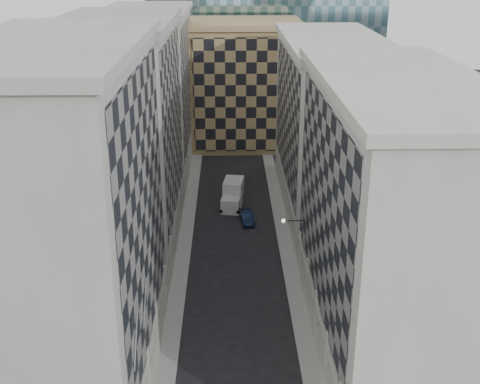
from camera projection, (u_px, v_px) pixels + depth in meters
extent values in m
cube|color=gray|center=(183.00, 252.00, 60.75)|extent=(1.50, 100.00, 0.15)
cube|color=gray|center=(287.00, 251.00, 60.95)|extent=(1.50, 100.00, 0.15)
cube|color=#A29C92|center=(68.00, 232.00, 38.75)|extent=(10.00, 22.00, 23.00)
cube|color=gray|center=(143.00, 210.00, 38.29)|extent=(0.25, 19.36, 18.00)
cube|color=#A29C92|center=(151.00, 358.00, 42.53)|extent=(0.45, 21.12, 3.20)
cube|color=#A29C92|center=(46.00, 45.00, 34.34)|extent=(10.80, 22.80, 0.70)
cylinder|color=#A29C92|center=(144.00, 376.00, 39.75)|extent=(0.90, 0.90, 4.40)
cylinder|color=#A29C92|center=(153.00, 328.00, 44.86)|extent=(0.90, 0.90, 4.40)
cylinder|color=#A29C92|center=(161.00, 289.00, 49.96)|extent=(0.90, 0.90, 4.40)
cube|color=#98968D|center=(123.00, 140.00, 59.35)|extent=(10.00, 22.00, 22.00)
cube|color=gray|center=(172.00, 125.00, 58.88)|extent=(0.25, 19.36, 17.00)
cube|color=#98968D|center=(176.00, 226.00, 62.94)|extent=(0.45, 21.12, 3.20)
cube|color=#98968D|center=(114.00, 21.00, 55.12)|extent=(10.80, 22.80, 0.70)
cylinder|color=#98968D|center=(167.00, 258.00, 55.06)|extent=(0.90, 0.90, 4.40)
cylinder|color=#98968D|center=(172.00, 232.00, 60.17)|extent=(0.90, 0.90, 4.40)
cylinder|color=#98968D|center=(176.00, 210.00, 65.27)|extent=(0.90, 0.90, 4.40)
cylinder|color=#98968D|center=(180.00, 191.00, 70.37)|extent=(0.90, 0.90, 4.40)
cube|color=#A29C92|center=(150.00, 95.00, 79.95)|extent=(10.00, 22.00, 21.00)
cube|color=gray|center=(186.00, 84.00, 79.48)|extent=(0.25, 19.36, 16.00)
cube|color=#A29C92|center=(188.00, 159.00, 83.36)|extent=(0.45, 21.12, 3.20)
cube|color=#A29C92|center=(145.00, 11.00, 75.91)|extent=(10.80, 22.80, 0.70)
cylinder|color=#A29C92|center=(183.00, 175.00, 75.47)|extent=(0.90, 0.90, 4.40)
cylinder|color=#A29C92|center=(186.00, 161.00, 80.58)|extent=(0.90, 0.90, 4.40)
cylinder|color=#A29C92|center=(188.00, 148.00, 85.68)|extent=(0.90, 0.90, 4.40)
cylinder|color=#A29C92|center=(190.00, 137.00, 90.78)|extent=(0.90, 0.90, 4.40)
cube|color=#B6B2A7|center=(389.00, 224.00, 43.45)|extent=(10.00, 26.00, 20.00)
cube|color=gray|center=(323.00, 205.00, 42.79)|extent=(0.25, 22.88, 15.00)
cube|color=#B6B2A7|center=(318.00, 323.00, 46.48)|extent=(0.45, 24.96, 3.20)
cube|color=#B6B2A7|center=(404.00, 82.00, 39.59)|extent=(10.80, 26.80, 0.70)
cylinder|color=#B6B2A7|center=(331.00, 359.00, 41.44)|extent=(0.90, 0.90, 4.40)
cylinder|color=#B6B2A7|center=(320.00, 316.00, 46.26)|extent=(0.90, 0.90, 4.40)
cylinder|color=#B6B2A7|center=(311.00, 282.00, 51.09)|extent=(0.90, 0.90, 4.40)
cylinder|color=#B6B2A7|center=(304.00, 253.00, 55.91)|extent=(0.90, 0.90, 4.40)
cube|color=#B6B2A7|center=(330.00, 128.00, 68.69)|extent=(10.00, 28.00, 19.00)
cube|color=gray|center=(287.00, 116.00, 68.03)|extent=(0.25, 24.64, 14.00)
cube|color=#B6B2A7|center=(286.00, 193.00, 71.53)|extent=(0.45, 26.88, 3.20)
cube|color=#B6B2A7|center=(335.00, 40.00, 65.02)|extent=(10.80, 28.80, 0.70)
cube|color=tan|center=(245.00, 86.00, 92.82)|extent=(16.00, 14.00, 18.00)
cube|color=tan|center=(246.00, 96.00, 86.23)|extent=(15.20, 0.25, 16.50)
cube|color=tan|center=(245.00, 23.00, 89.32)|extent=(16.80, 14.80, 0.80)
cube|color=#302A25|center=(231.00, 40.00, 103.91)|extent=(6.00, 6.00, 28.00)
cylinder|color=gray|center=(136.00, 342.00, 33.66)|extent=(0.10, 2.33, 2.33)
cylinder|color=gray|center=(145.00, 303.00, 37.37)|extent=(0.10, 2.33, 2.33)
cylinder|color=black|center=(294.00, 221.00, 53.10)|extent=(1.80, 0.08, 0.08)
sphere|color=#FFE5B2|center=(283.00, 221.00, 53.08)|extent=(0.36, 0.36, 0.36)
cube|color=silver|center=(231.00, 205.00, 70.08)|extent=(2.42, 2.59, 1.74)
cube|color=silver|center=(234.00, 192.00, 72.16)|extent=(2.68, 3.75, 2.99)
cylinder|color=black|center=(222.00, 210.00, 69.64)|extent=(0.41, 0.90, 0.87)
cylinder|color=black|center=(238.00, 211.00, 69.43)|extent=(0.41, 0.90, 0.87)
cylinder|color=black|center=(227.00, 196.00, 73.73)|extent=(0.41, 0.90, 0.87)
cylinder|color=black|center=(243.00, 197.00, 73.52)|extent=(0.41, 0.90, 0.87)
imported|color=#0E1934|center=(247.00, 217.00, 67.40)|extent=(1.71, 3.87, 1.24)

